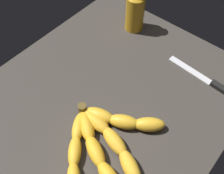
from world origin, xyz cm
name	(u,v)px	position (x,y,z in cm)	size (l,w,h in cm)	color
ground_plane	(96,111)	(0.00, 0.00, -1.67)	(75.93, 57.39, 3.33)	#38332D
banana_bunch	(105,140)	(-5.50, -7.65, 1.58)	(26.86, 22.27, 3.33)	gold
honey_bottle	(135,9)	(28.93, 10.58, 6.90)	(5.50, 5.50, 14.99)	orange
butter_knife	(208,80)	(24.82, -16.73, 0.46)	(3.01, 19.93, 1.20)	silver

